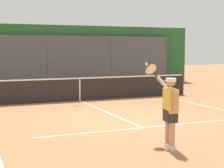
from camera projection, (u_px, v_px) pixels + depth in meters
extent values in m
plane|color=#B76B42|center=(124.00, 119.00, 11.24)|extent=(60.00, 60.00, 0.00)
cube|color=white|center=(143.00, 128.00, 10.07)|extent=(6.15, 0.05, 0.01)
cube|color=white|center=(105.00, 111.00, 12.68)|extent=(0.05, 5.68, 0.01)
cylinder|color=#474C51|center=(167.00, 60.00, 23.41)|extent=(0.07, 0.07, 2.90)
cylinder|color=#474C51|center=(111.00, 60.00, 21.93)|extent=(0.07, 0.07, 2.90)
cylinder|color=#474C51|center=(48.00, 61.00, 20.46)|extent=(0.07, 0.07, 2.90)
cylinder|color=#474C51|center=(47.00, 36.00, 20.32)|extent=(15.35, 0.05, 0.05)
cube|color=#474C51|center=(48.00, 61.00, 20.46)|extent=(15.35, 0.02, 2.90)
cube|color=#235B2D|center=(45.00, 56.00, 21.03)|extent=(18.35, 0.90, 3.49)
cube|color=#ADADA8|center=(49.00, 86.00, 20.43)|extent=(16.35, 0.18, 0.15)
cylinder|color=#2D2D2D|center=(183.00, 83.00, 17.17)|extent=(0.09, 0.09, 1.07)
cube|color=black|center=(80.00, 90.00, 15.24)|extent=(10.02, 0.02, 0.91)
cube|color=white|center=(80.00, 78.00, 15.19)|extent=(10.02, 0.04, 0.05)
cube|color=white|center=(80.00, 90.00, 15.24)|extent=(0.05, 0.04, 0.91)
cube|color=silver|center=(172.00, 147.00, 7.92)|extent=(0.16, 0.28, 0.09)
cylinder|color=tan|center=(172.00, 129.00, 7.88)|extent=(0.13, 0.13, 0.71)
cube|color=silver|center=(168.00, 144.00, 8.15)|extent=(0.16, 0.28, 0.09)
cylinder|color=tan|center=(168.00, 127.00, 8.11)|extent=(0.13, 0.13, 0.71)
cube|color=#28282D|center=(170.00, 116.00, 7.97)|extent=(0.28, 0.40, 0.26)
cube|color=gold|center=(171.00, 100.00, 7.94)|extent=(0.29, 0.47, 0.51)
cylinder|color=tan|center=(175.00, 101.00, 7.67)|extent=(0.08, 0.08, 0.47)
cylinder|color=tan|center=(162.00, 82.00, 8.29)|extent=(0.13, 0.36, 0.27)
sphere|color=tan|center=(171.00, 82.00, 7.90)|extent=(0.20, 0.20, 0.20)
cylinder|color=white|center=(171.00, 80.00, 7.89)|extent=(0.26, 0.26, 0.07)
cube|color=white|center=(169.00, 81.00, 8.00)|extent=(0.20, 0.20, 0.02)
cylinder|color=black|center=(156.00, 75.00, 8.47)|extent=(0.06, 0.17, 0.13)
torus|color=gold|center=(151.00, 69.00, 8.62)|extent=(0.32, 0.22, 0.26)
cylinder|color=silver|center=(151.00, 69.00, 8.62)|extent=(0.27, 0.17, 0.21)
sphere|color=#D6E042|center=(146.00, 64.00, 8.76)|extent=(0.07, 0.07, 0.07)
sphere|color=#C1D138|center=(77.00, 106.00, 13.75)|extent=(0.07, 0.07, 0.07)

